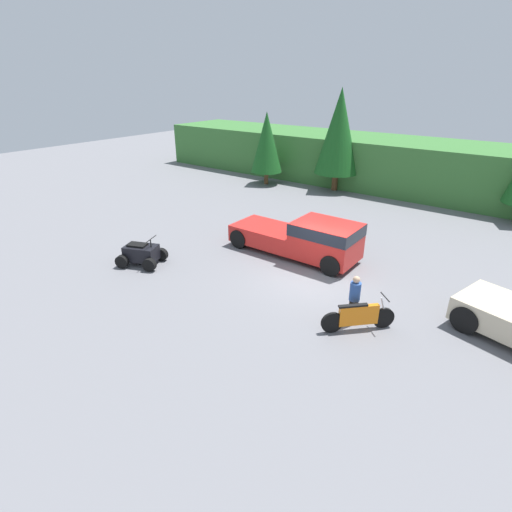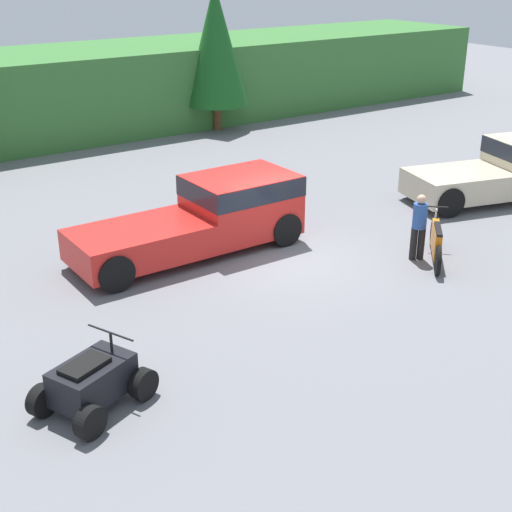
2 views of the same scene
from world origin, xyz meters
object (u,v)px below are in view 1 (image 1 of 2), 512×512
at_px(pickup_truck_red, 306,237).
at_px(rider_person, 354,298).
at_px(quad_atv, 142,254).
at_px(dirt_bike, 358,317).

bearing_deg(pickup_truck_red, rider_person, -42.43).
bearing_deg(rider_person, quad_atv, 128.06).
bearing_deg(rider_person, pickup_truck_red, 77.58).
bearing_deg(pickup_truck_red, dirt_bike, -42.55).
bearing_deg(quad_atv, rider_person, -14.40).
relative_size(pickup_truck_red, quad_atv, 2.72).
distance_m(dirt_bike, rider_person, 0.63).
distance_m(quad_atv, rider_person, 9.26).
bearing_deg(dirt_bike, quad_atv, 140.07).
height_order(quad_atv, rider_person, rider_person).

